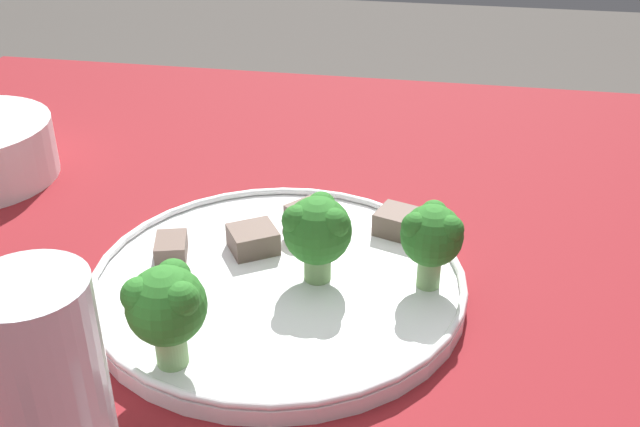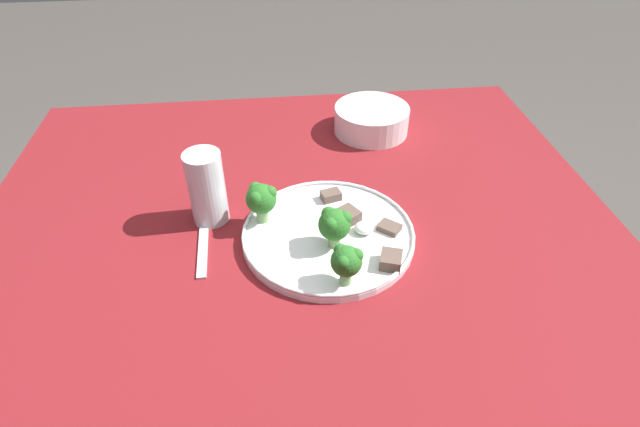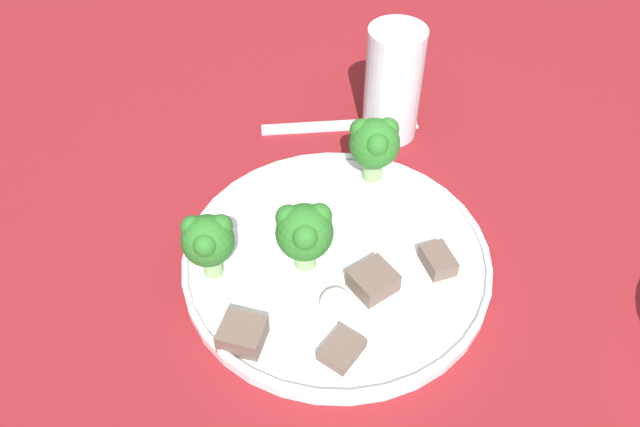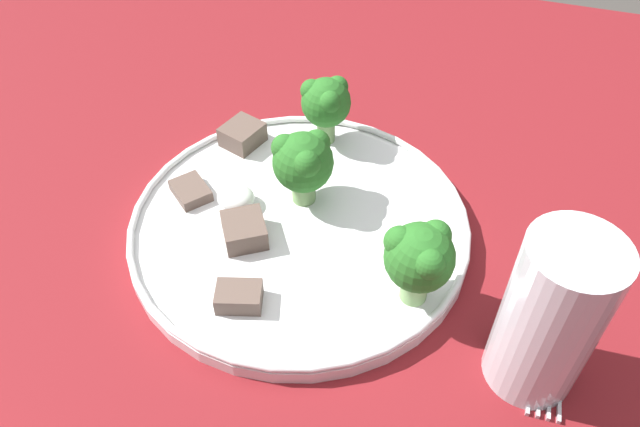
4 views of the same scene
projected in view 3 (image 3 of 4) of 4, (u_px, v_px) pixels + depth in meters
name	position (u px, v px, depth m)	size (l,w,h in m)	color
table	(352.00, 287.00, 0.68)	(1.11, 1.02, 0.72)	maroon
dinner_plate	(336.00, 259.00, 0.58)	(0.28, 0.28, 0.02)	white
fork	(339.00, 126.00, 0.72)	(0.03, 0.18, 0.00)	silver
drinking_glass	(392.00, 90.00, 0.68)	(0.06, 0.06, 0.13)	silver
broccoli_floret_near_rim_left	(304.00, 232.00, 0.54)	(0.05, 0.05, 0.07)	#7FA866
broccoli_floret_center_left	(208.00, 241.00, 0.53)	(0.05, 0.05, 0.07)	#7FA866
broccoli_floret_back_left	(375.00, 143.00, 0.62)	(0.05, 0.05, 0.07)	#7FA866
meat_slice_front_slice	(342.00, 349.00, 0.50)	(0.04, 0.04, 0.01)	brown
meat_slice_middle_slice	(438.00, 260.00, 0.56)	(0.04, 0.03, 0.02)	brown
meat_slice_rear_slice	(242.00, 334.00, 0.51)	(0.04, 0.04, 0.02)	brown
meat_slice_edge_slice	(373.00, 281.00, 0.54)	(0.05, 0.05, 0.02)	brown
sauce_dollop	(337.00, 304.00, 0.53)	(0.03, 0.03, 0.02)	white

